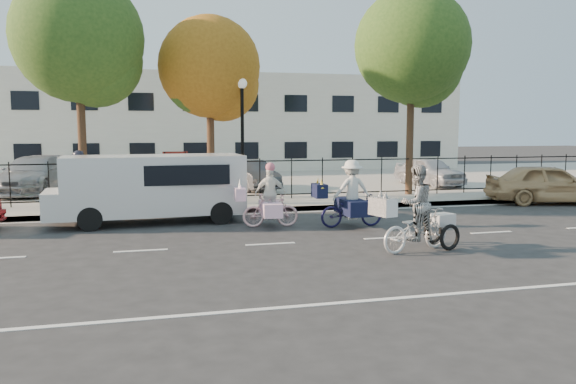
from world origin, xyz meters
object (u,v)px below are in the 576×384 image
object	(u,v)px
gold_sedan	(548,184)
lot_car_d	(429,171)
pedestrian	(78,181)
lamppost	(242,118)
lot_car_c	(251,175)
lot_car_a	(33,175)
zebra_trike	(416,218)
lot_car_b	(134,179)
unicorn_bike	(269,203)
white_van	(151,186)
bull_bike	(351,200)

from	to	relation	value
gold_sedan	lot_car_d	distance (m)	5.99
pedestrian	lamppost	bearing A→B (deg)	174.23
gold_sedan	lot_car_c	xyz separation A→B (m)	(-9.89, 6.00, 0.03)
gold_sedan	lot_car_a	xyz separation A→B (m)	(-18.57, 6.83, 0.15)
zebra_trike	gold_sedan	xyz separation A→B (m)	(8.35, 6.03, -0.02)
lot_car_b	lot_car_d	distance (m)	13.00
pedestrian	lot_car_a	bearing A→B (deg)	-88.80
zebra_trike	lot_car_b	xyz separation A→B (m)	(-6.32, 11.44, 0.01)
unicorn_bike	white_van	distance (m)	3.55
gold_sedan	pedestrian	world-z (taller)	pedestrian
lot_car_c	lot_car_d	world-z (taller)	lot_car_d
lot_car_a	lamppost	bearing A→B (deg)	-21.54
white_van	gold_sedan	size ratio (longest dim) A/B	1.31
gold_sedan	pedestrian	bearing A→B (deg)	102.22
bull_bike	white_van	xyz separation A→B (m)	(-5.39, 2.07, 0.34)
white_van	zebra_trike	bearing A→B (deg)	-46.37
white_van	gold_sedan	world-z (taller)	white_van
zebra_trike	lot_car_d	xyz separation A→B (m)	(6.68, 11.78, 0.05)
lot_car_c	lot_car_d	bearing A→B (deg)	-13.74
pedestrian	zebra_trike	bearing A→B (deg)	118.29
bull_bike	lot_car_a	size ratio (longest dim) A/B	0.40
lamppost	bull_bike	size ratio (longest dim) A/B	2.17
unicorn_bike	lot_car_b	world-z (taller)	unicorn_bike
white_van	lot_car_c	bearing A→B (deg)	54.60
white_van	lot_car_c	size ratio (longest dim) A/B	1.52
bull_bike	lot_car_b	bearing A→B (deg)	36.12
bull_bike	unicorn_bike	bearing A→B (deg)	75.90
white_van	lot_car_d	bearing A→B (deg)	24.06
bull_bike	lot_car_c	xyz separation A→B (m)	(-1.21, 8.76, 0.01)
gold_sedan	lot_car_d	xyz separation A→B (m)	(-1.67, 5.75, 0.06)
unicorn_bike	bull_bike	world-z (taller)	bull_bike
unicorn_bike	lot_car_a	world-z (taller)	unicorn_bike
unicorn_bike	white_van	bearing A→B (deg)	68.57
unicorn_bike	white_van	size ratio (longest dim) A/B	0.32
lot_car_a	lot_car_b	bearing A→B (deg)	-11.05
white_van	lot_car_a	world-z (taller)	white_van
bull_bike	lamppost	bearing A→B (deg)	23.19
lamppost	lot_car_c	distance (m)	4.49
unicorn_bike	lot_car_d	distance (m)	12.18
lot_car_c	unicorn_bike	bearing A→B (deg)	-108.95
bull_bike	pedestrian	distance (m)	8.39
zebra_trike	lot_car_b	world-z (taller)	zebra_trike
bull_bike	lot_car_c	distance (m)	8.85
unicorn_bike	bull_bike	size ratio (longest dim) A/B	0.91
lot_car_a	lot_car_c	bearing A→B (deg)	3.41
lot_car_b	zebra_trike	bearing A→B (deg)	-50.04
lot_car_a	lot_car_c	world-z (taller)	lot_car_a
white_van	pedestrian	xyz separation A→B (m)	(-2.16, 1.60, 0.03)
lot_car_d	lamppost	bearing A→B (deg)	-170.10
unicorn_bike	lot_car_a	xyz separation A→B (m)	(-7.69, 9.04, 0.21)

